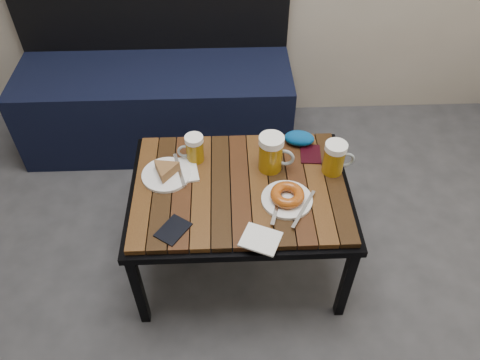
{
  "coord_description": "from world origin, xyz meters",
  "views": [
    {
      "loc": [
        0.1,
        -0.32,
        1.75
      ],
      "look_at": [
        0.15,
        0.9,
        0.5
      ],
      "focal_mm": 35.0,
      "sensor_mm": 36.0,
      "label": 1
    }
  ],
  "objects_px": {
    "passport_navy": "(173,230)",
    "passport_burgundy": "(311,154)",
    "cafe_table": "(240,193)",
    "beer_mug_left": "(194,148)",
    "beer_mug_centre": "(272,153)",
    "plate_bagel": "(287,197)",
    "plate_pie": "(166,172)",
    "bench": "(158,97)",
    "knit_pouch": "(299,138)",
    "beer_mug_right": "(335,158)"
  },
  "relations": [
    {
      "from": "passport_navy",
      "to": "passport_burgundy",
      "type": "height_order",
      "value": "same"
    },
    {
      "from": "cafe_table",
      "to": "passport_navy",
      "type": "bearing_deg",
      "value": -139.12
    },
    {
      "from": "beer_mug_left",
      "to": "passport_burgundy",
      "type": "relative_size",
      "value": 1.04
    },
    {
      "from": "cafe_table",
      "to": "beer_mug_centre",
      "type": "distance_m",
      "value": 0.2
    },
    {
      "from": "beer_mug_left",
      "to": "beer_mug_centre",
      "type": "distance_m",
      "value": 0.3
    },
    {
      "from": "cafe_table",
      "to": "plate_bagel",
      "type": "bearing_deg",
      "value": -27.25
    },
    {
      "from": "plate_pie",
      "to": "passport_burgundy",
      "type": "distance_m",
      "value": 0.58
    },
    {
      "from": "cafe_table",
      "to": "plate_bagel",
      "type": "height_order",
      "value": "plate_bagel"
    },
    {
      "from": "bench",
      "to": "cafe_table",
      "type": "distance_m",
      "value": 0.97
    },
    {
      "from": "passport_navy",
      "to": "passport_burgundy",
      "type": "distance_m",
      "value": 0.64
    },
    {
      "from": "cafe_table",
      "to": "passport_navy",
      "type": "xyz_separation_m",
      "value": [
        -0.24,
        -0.21,
        0.05
      ]
    },
    {
      "from": "plate_pie",
      "to": "bench",
      "type": "bearing_deg",
      "value": 98.99
    },
    {
      "from": "bench",
      "to": "knit_pouch",
      "type": "height_order",
      "value": "bench"
    },
    {
      "from": "beer_mug_centre",
      "to": "knit_pouch",
      "type": "relative_size",
      "value": 1.25
    },
    {
      "from": "beer_mug_left",
      "to": "passport_burgundy",
      "type": "bearing_deg",
      "value": 177.23
    },
    {
      "from": "plate_pie",
      "to": "cafe_table",
      "type": "bearing_deg",
      "value": -12.23
    },
    {
      "from": "beer_mug_left",
      "to": "beer_mug_right",
      "type": "bearing_deg",
      "value": 166.88
    },
    {
      "from": "beer_mug_left",
      "to": "plate_pie",
      "type": "bearing_deg",
      "value": 35.7
    },
    {
      "from": "bench",
      "to": "beer_mug_centre",
      "type": "relative_size",
      "value": 9.09
    },
    {
      "from": "cafe_table",
      "to": "beer_mug_centre",
      "type": "height_order",
      "value": "beer_mug_centre"
    },
    {
      "from": "cafe_table",
      "to": "passport_navy",
      "type": "distance_m",
      "value": 0.32
    },
    {
      "from": "bench",
      "to": "knit_pouch",
      "type": "relative_size",
      "value": 11.37
    },
    {
      "from": "passport_navy",
      "to": "knit_pouch",
      "type": "distance_m",
      "value": 0.66
    },
    {
      "from": "beer_mug_right",
      "to": "cafe_table",
      "type": "bearing_deg",
      "value": -171.1
    },
    {
      "from": "beer_mug_centre",
      "to": "plate_pie",
      "type": "height_order",
      "value": "beer_mug_centre"
    },
    {
      "from": "bench",
      "to": "passport_burgundy",
      "type": "relative_size",
      "value": 12.55
    },
    {
      "from": "passport_burgundy",
      "to": "plate_pie",
      "type": "bearing_deg",
      "value": -165.02
    },
    {
      "from": "bench",
      "to": "plate_bagel",
      "type": "height_order",
      "value": "bench"
    },
    {
      "from": "beer_mug_right",
      "to": "bench",
      "type": "bearing_deg",
      "value": 132.77
    },
    {
      "from": "beer_mug_centre",
      "to": "plate_bagel",
      "type": "bearing_deg",
      "value": -62.48
    },
    {
      "from": "beer_mug_centre",
      "to": "passport_burgundy",
      "type": "bearing_deg",
      "value": 36.22
    },
    {
      "from": "beer_mug_left",
      "to": "plate_bagel",
      "type": "height_order",
      "value": "beer_mug_left"
    },
    {
      "from": "passport_burgundy",
      "to": "knit_pouch",
      "type": "relative_size",
      "value": 0.91
    },
    {
      "from": "cafe_table",
      "to": "beer_mug_centre",
      "type": "relative_size",
      "value": 5.45
    },
    {
      "from": "beer_mug_left",
      "to": "bench",
      "type": "bearing_deg",
      "value": -75.85
    },
    {
      "from": "cafe_table",
      "to": "passport_burgundy",
      "type": "relative_size",
      "value": 7.53
    },
    {
      "from": "cafe_table",
      "to": "knit_pouch",
      "type": "height_order",
      "value": "knit_pouch"
    },
    {
      "from": "bench",
      "to": "beer_mug_centre",
      "type": "bearing_deg",
      "value": -55.51
    },
    {
      "from": "passport_navy",
      "to": "plate_bagel",
      "type": "bearing_deg",
      "value": 51.53
    },
    {
      "from": "bench",
      "to": "passport_navy",
      "type": "relative_size",
      "value": 12.14
    },
    {
      "from": "cafe_table",
      "to": "passport_burgundy",
      "type": "height_order",
      "value": "passport_burgundy"
    },
    {
      "from": "plate_pie",
      "to": "knit_pouch",
      "type": "height_order",
      "value": "same"
    },
    {
      "from": "plate_bagel",
      "to": "knit_pouch",
      "type": "xyz_separation_m",
      "value": [
        0.08,
        0.32,
        0.01
      ]
    },
    {
      "from": "passport_burgundy",
      "to": "plate_bagel",
      "type": "bearing_deg",
      "value": -111.4
    },
    {
      "from": "plate_pie",
      "to": "knit_pouch",
      "type": "relative_size",
      "value": 1.53
    },
    {
      "from": "beer_mug_left",
      "to": "knit_pouch",
      "type": "bearing_deg",
      "value": -173.2
    },
    {
      "from": "beer_mug_right",
      "to": "plate_bagel",
      "type": "distance_m",
      "value": 0.25
    },
    {
      "from": "beer_mug_centre",
      "to": "passport_burgundy",
      "type": "xyz_separation_m",
      "value": [
        0.17,
        0.07,
        -0.07
      ]
    },
    {
      "from": "passport_navy",
      "to": "passport_burgundy",
      "type": "relative_size",
      "value": 1.03
    },
    {
      "from": "plate_bagel",
      "to": "knit_pouch",
      "type": "distance_m",
      "value": 0.33
    }
  ]
}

